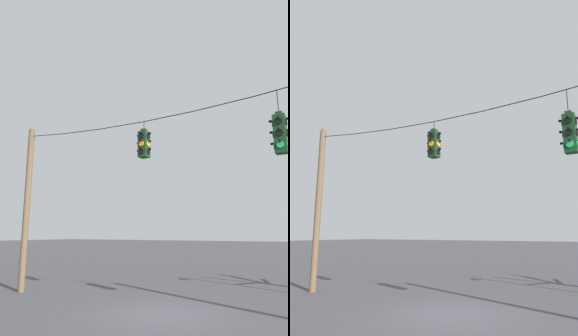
% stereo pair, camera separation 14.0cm
% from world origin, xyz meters
% --- Properties ---
extents(ground_plane, '(200.00, 200.00, 0.00)m').
position_xyz_m(ground_plane, '(0.00, 0.00, 0.00)').
color(ground_plane, '#424247').
extents(utility_pole_left, '(0.28, 0.28, 7.35)m').
position_xyz_m(utility_pole_left, '(-7.09, 0.35, 3.66)').
color(utility_pole_left, brown).
rests_on(utility_pole_left, ground_plane).
extents(span_wire, '(14.19, 0.03, 0.46)m').
position_xyz_m(span_wire, '(0.00, 0.35, 6.64)').
color(span_wire, black).
extents(traffic_light_near_right_pole, '(0.58, 0.58, 1.36)m').
position_xyz_m(traffic_light_near_right_pole, '(-0.90, 0.35, 5.64)').
color(traffic_light_near_right_pole, '#143819').
extents(traffic_light_near_left_pole, '(0.58, 0.58, 1.92)m').
position_xyz_m(traffic_light_near_left_pole, '(3.72, 0.35, 5.28)').
color(traffic_light_near_left_pole, '#143819').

